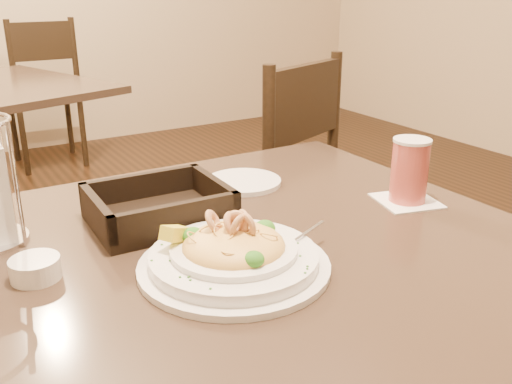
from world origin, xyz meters
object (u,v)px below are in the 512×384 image
drink_glass (409,171)px  butter_ramekin (35,269)px  dining_chair_far (44,89)px  bread_basket (159,210)px  pasta_bowl (234,253)px  side_plate (243,182)px  main_table (262,361)px  dining_chair_near (268,189)px

drink_glass → butter_ramekin: size_ratio=1.89×
dining_chair_far → bread_basket: dining_chair_far is taller
bread_basket → dining_chair_far: bearing=82.5°
pasta_bowl → side_plate: 0.37m
pasta_bowl → drink_glass: size_ratio=2.33×
butter_ramekin → drink_glass: bearing=-4.8°
pasta_bowl → side_plate: bearing=57.8°
main_table → bread_basket: bread_basket is taller
side_plate → pasta_bowl: bearing=-122.2°
main_table → drink_glass: bearing=1.5°
dining_chair_far → drink_glass: 3.03m
bread_basket → side_plate: bread_basket is taller
main_table → dining_chair_near: dining_chair_near is taller
drink_glass → side_plate: size_ratio=0.85×
pasta_bowl → side_plate: pasta_bowl is taller
dining_chair_far → butter_ramekin: dining_chair_far is taller
dining_chair_near → pasta_bowl: (-0.58, -0.82, 0.27)m
drink_glass → bread_basket: 0.47m
side_plate → butter_ramekin: bearing=-156.9°
pasta_bowl → drink_glass: drink_glass is taller
dining_chair_far → main_table: bearing=85.3°
bread_basket → side_plate: size_ratio=1.49×
main_table → drink_glass: drink_glass is taller
side_plate → dining_chair_near: bearing=52.7°
butter_ramekin → main_table: bearing=-10.8°
drink_glass → bread_basket: size_ratio=0.57×
dining_chair_far → side_plate: bearing=87.2°
dining_chair_far → pasta_bowl: bearing=83.8°
main_table → dining_chair_near: 0.91m
butter_ramekin → side_plate: bearing=23.1°
drink_glass → main_table: bearing=-178.5°
side_plate → butter_ramekin: butter_ramekin is taller
bread_basket → side_plate: 0.24m
dining_chair_near → side_plate: 0.68m
butter_ramekin → dining_chair_near: bearing=39.8°
bread_basket → butter_ramekin: bread_basket is taller
drink_glass → bread_basket: (-0.44, 0.16, -0.04)m
side_plate → main_table: bearing=-113.7°
dining_chair_near → butter_ramekin: size_ratio=13.15×
butter_ramekin → bread_basket: bearing=23.7°
main_table → dining_chair_near: bearing=56.9°
dining_chair_near → dining_chair_far: same height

